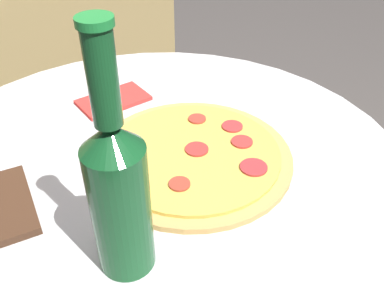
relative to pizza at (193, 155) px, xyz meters
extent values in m
cylinder|color=silver|center=(-0.05, 0.04, -0.37)|extent=(0.09, 0.09, 0.68)
cylinder|color=silver|center=(-0.05, 0.04, -0.02)|extent=(0.85, 0.85, 0.02)
cylinder|color=tan|center=(0.00, 0.00, 0.00)|extent=(0.33, 0.33, 0.01)
cylinder|color=#E0BC4C|center=(0.00, 0.00, 0.01)|extent=(0.29, 0.29, 0.01)
cylinder|color=#A53C2B|center=(-0.07, -0.05, 0.01)|extent=(0.03, 0.03, 0.00)
cylinder|color=#B23133|center=(0.04, -0.09, 0.01)|extent=(0.04, 0.04, 0.00)
cylinder|color=#B73232|center=(0.10, 0.01, 0.01)|extent=(0.04, 0.04, 0.00)
cylinder|color=#B23A2C|center=(0.07, 0.07, 0.01)|extent=(0.03, 0.03, 0.00)
cylinder|color=#B83430|center=(0.08, -0.04, 0.01)|extent=(0.04, 0.04, 0.00)
cylinder|color=#B1322E|center=(0.01, 0.00, 0.01)|extent=(0.04, 0.04, 0.00)
cylinder|color=#144C23|center=(-0.20, -0.10, 0.08)|extent=(0.07, 0.07, 0.18)
cone|color=#144C23|center=(-0.20, -0.10, 0.18)|extent=(0.07, 0.07, 0.03)
cylinder|color=#144C23|center=(-0.20, -0.10, 0.25)|extent=(0.03, 0.03, 0.10)
cylinder|color=#1E8438|center=(-0.20, -0.10, 0.30)|extent=(0.03, 0.03, 0.01)
cube|color=red|center=(0.00, 0.24, 0.00)|extent=(0.14, 0.09, 0.01)
camera|label=1|loc=(-0.36, -0.42, 0.43)|focal=40.00mm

